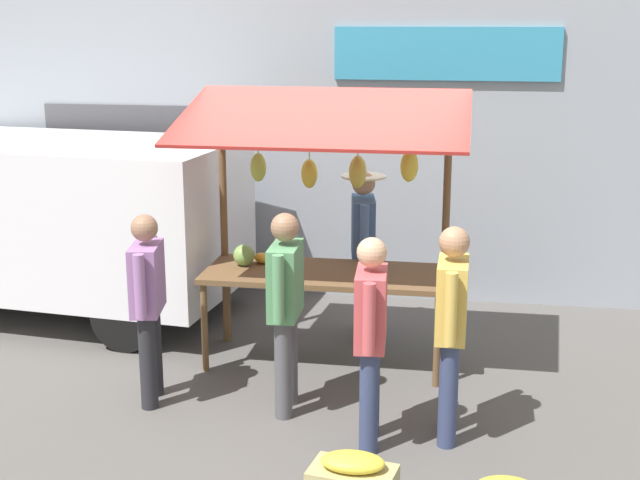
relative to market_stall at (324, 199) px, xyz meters
The scene contains 9 objects.
ground_plane 1.54m from the market_stall, 120.15° to the left, with size 40.00×40.00×0.00m, color #514F4C.
street_backdrop 2.17m from the market_stall, 89.23° to the right, with size 9.00×0.30×3.40m.
market_stall is the anchor object (origin of this frame).
vendor_with_sunhat 0.94m from the market_stall, 110.23° to the right, with size 0.43×0.70×1.68m.
shopper_with_ponytail 1.90m from the market_stall, 130.67° to the left, with size 0.23×0.71×1.66m.
shopper_in_grey_tee 1.25m from the market_stall, 83.31° to the left, with size 0.23×0.70×1.65m.
shopper_with_shopping_bag 1.80m from the market_stall, 110.97° to the left, with size 0.25×0.69×1.60m.
shopper_in_striped_shirt 1.81m from the market_stall, 41.27° to the left, with size 0.30×0.68×1.60m.
parked_van 3.64m from the market_stall, 15.40° to the right, with size 4.57×2.31×1.88m.
Camera 1 is at (-1.24, 7.59, 3.12)m, focal length 49.41 mm.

